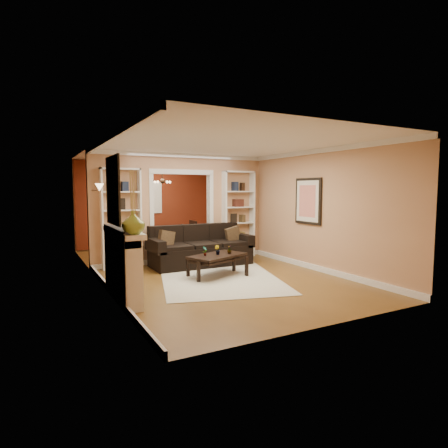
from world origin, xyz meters
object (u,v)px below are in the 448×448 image
bookshelf_left (121,219)px  bookshelf_right (238,214)px  sofa (201,245)px  fireplace (124,265)px  dining_table (163,243)px  coffee_table (217,266)px

bookshelf_left → bookshelf_right: bearing=0.0°
sofa → bookshelf_right: bearing=23.1°
bookshelf_right → fireplace: bearing=-145.2°
dining_table → sofa: bearing=-173.9°
bookshelf_right → dining_table: bookshelf_right is taller
bookshelf_left → sofa: bearing=-18.5°
bookshelf_left → fireplace: size_ratio=1.35×
sofa → bookshelf_left: (-1.74, 0.58, 0.67)m
sofa → bookshelf_right: bookshelf_right is taller
bookshelf_left → fireplace: bookshelf_left is taller
sofa → fireplace: size_ratio=1.44×
bookshelf_left → dining_table: bearing=45.3°
coffee_table → bookshelf_right: size_ratio=0.53×
fireplace → dining_table: fireplace is taller
coffee_table → bookshelf_left: size_ratio=0.53×
sofa → fireplace: fireplace is taller
coffee_table → bookshelf_right: bookshelf_right is taller
bookshelf_left → fireplace: 2.65m
bookshelf_left → dining_table: (1.51, 1.53, -0.86)m
sofa → dining_table: size_ratio=1.50×
sofa → coffee_table: size_ratio=2.01×
coffee_table → dining_table: bearing=68.7°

